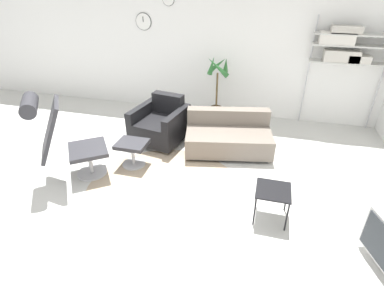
# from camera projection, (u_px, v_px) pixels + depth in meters

# --- Properties ---
(ground_plane) EXTENTS (12.00, 12.00, 0.00)m
(ground_plane) POSITION_uv_depth(u_px,v_px,m) (165.00, 182.00, 4.32)
(ground_plane) COLOR silver
(wall_back) EXTENTS (12.00, 0.09, 2.80)m
(wall_back) POSITION_uv_depth(u_px,v_px,m) (207.00, 44.00, 5.94)
(wall_back) COLOR white
(wall_back) RESTS_ON ground_plane
(round_rug) EXTENTS (2.16, 2.16, 0.01)m
(round_rug) POSITION_uv_depth(u_px,v_px,m) (164.00, 189.00, 4.16)
(round_rug) COLOR tan
(round_rug) RESTS_ON ground_plane
(lounge_chair) EXTENTS (1.07, 0.99, 1.28)m
(lounge_chair) POSITION_uv_depth(u_px,v_px,m) (59.00, 132.00, 4.03)
(lounge_chair) COLOR #BCBCC1
(lounge_chair) RESTS_ON ground_plane
(ottoman) EXTENTS (0.45, 0.39, 0.40)m
(ottoman) POSITION_uv_depth(u_px,v_px,m) (132.00, 148.00, 4.57)
(ottoman) COLOR #BCBCC1
(ottoman) RESTS_ON ground_plane
(armchair_red) EXTENTS (0.95, 0.98, 0.77)m
(armchair_red) POSITION_uv_depth(u_px,v_px,m) (161.00, 125.00, 5.28)
(armchair_red) COLOR silver
(armchair_red) RESTS_ON ground_plane
(couch_low) EXTENTS (1.52, 1.07, 0.64)m
(couch_low) POSITION_uv_depth(u_px,v_px,m) (228.00, 137.00, 5.00)
(couch_low) COLOR black
(couch_low) RESTS_ON ground_plane
(side_table) EXTENTS (0.40, 0.40, 0.42)m
(side_table) POSITION_uv_depth(u_px,v_px,m) (273.00, 193.00, 3.50)
(side_table) COLOR black
(side_table) RESTS_ON ground_plane
(potted_plant) EXTENTS (0.46, 0.49, 1.31)m
(potted_plant) POSITION_uv_depth(u_px,v_px,m) (217.00, 90.00, 5.93)
(potted_plant) COLOR silver
(potted_plant) RESTS_ON ground_plane
(shelf_unit) EXTENTS (1.31, 0.28, 2.02)m
(shelf_unit) POSITION_uv_depth(u_px,v_px,m) (345.00, 47.00, 5.15)
(shelf_unit) COLOR #BCBCC1
(shelf_unit) RESTS_ON ground_plane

